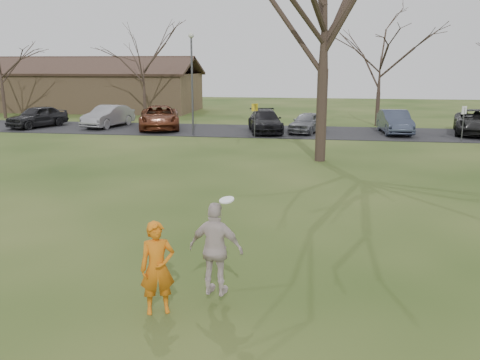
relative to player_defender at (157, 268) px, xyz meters
name	(u,v)px	position (x,y,z in m)	size (l,w,h in m)	color
ground	(206,305)	(0.79, 0.38, -0.85)	(120.00, 120.00, 0.00)	#1E380F
parking_strip	(290,132)	(0.79, 25.38, -0.83)	(62.00, 6.50, 0.04)	black
player_defender	(157,268)	(0.00, 0.00, 0.00)	(0.62, 0.41, 1.71)	orange
car_0	(37,116)	(-17.02, 24.85, -0.06)	(1.79, 4.44, 1.51)	black
car_1	(108,116)	(-12.16, 25.85, -0.06)	(1.60, 4.60, 1.52)	gray
car_2	(159,117)	(-8.20, 25.29, -0.03)	(2.62, 5.68, 1.58)	#602B16
car_3	(265,121)	(-0.85, 24.81, -0.10)	(2.00, 4.91, 1.42)	black
car_4	(307,122)	(1.87, 25.05, -0.16)	(1.55, 3.86, 1.32)	slate
car_5	(395,122)	(7.45, 25.45, -0.07)	(1.58, 4.54, 1.50)	#333B4D
car_6	(477,122)	(12.54, 25.92, -0.04)	(2.57, 5.57, 1.55)	black
catching_play	(216,249)	(0.98, 0.44, 0.25)	(1.08, 0.58, 1.88)	beige
building	(92,90)	(-19.21, 38.38, 1.08)	(20.60, 8.50, 5.14)	#8C6D4C
lamp_post	(192,71)	(-5.21, 22.88, 3.11)	(0.34, 0.34, 6.27)	#47474C
sign_yellow	(255,114)	(-1.21, 22.38, 0.60)	(0.35, 0.35, 2.08)	#47474C
sign_white	(464,117)	(10.79, 22.38, 0.60)	(0.35, 0.35, 2.08)	#47474C
big_tree	(325,3)	(2.79, 15.38, 6.15)	(9.00, 9.00, 14.00)	#352821
small_tree_row	(356,71)	(5.17, 30.44, 3.04)	(55.00, 5.90, 8.50)	#352821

